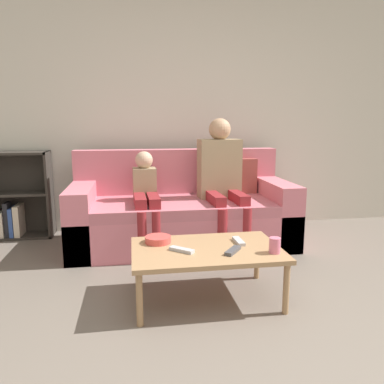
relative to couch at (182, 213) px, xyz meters
The scene contains 12 objects.
ground_plane 2.10m from the couch, 86.44° to the right, with size 22.00×22.00×0.00m, color #70665B.
wall_back 1.19m from the couch, 78.52° to the left, with size 12.00×0.06×2.60m.
couch is the anchor object (origin of this frame).
bookshelf 1.80m from the couch, 164.42° to the left, with size 0.74×0.28×0.89m.
coffee_table 1.22m from the couch, 90.19° to the right, with size 0.98×0.63×0.36m.
person_adult 0.56m from the couch, 12.70° to the right, with size 0.41×0.65×1.22m.
person_child 0.45m from the couch, 155.58° to the right, with size 0.23×0.64×0.91m.
cup_near 1.45m from the couch, 73.60° to the right, with size 0.07×0.07×0.10m.
tv_remote_0 1.18m from the couch, 78.31° to the right, with size 0.05×0.17×0.02m.
tv_remote_1 1.28m from the couch, 97.90° to the right, with size 0.16×0.15×0.02m.
tv_remote_2 1.34m from the couch, 83.68° to the right, with size 0.14×0.16×0.02m.
snack_bowl 1.11m from the couch, 106.44° to the right, with size 0.18×0.18×0.05m.
Camera 1 is at (-0.61, -1.47, 1.18)m, focal length 35.00 mm.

